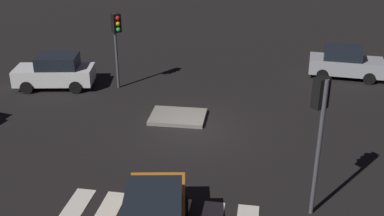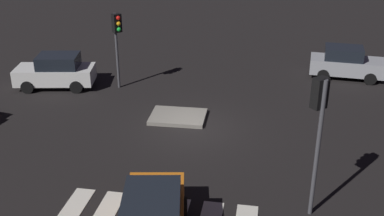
{
  "view_description": "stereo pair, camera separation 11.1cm",
  "coord_description": "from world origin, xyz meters",
  "px_view_note": "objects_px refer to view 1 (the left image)",
  "views": [
    {
      "loc": [
        3.17,
        -18.83,
        9.47
      ],
      "look_at": [
        0.0,
        0.0,
        1.0
      ],
      "focal_mm": 44.09,
      "sensor_mm": 36.0,
      "label": 1
    },
    {
      "loc": [
        3.28,
        -18.81,
        9.47
      ],
      "look_at": [
        0.0,
        0.0,
        1.0
      ],
      "focal_mm": 44.09,
      "sensor_mm": 36.0,
      "label": 2
    }
  ],
  "objects_px": {
    "traffic_light_west": "(116,33)",
    "car_white": "(55,72)",
    "traffic_island": "(178,117)",
    "car_silver": "(345,63)",
    "traffic_light_east": "(319,114)"
  },
  "relations": [
    {
      "from": "traffic_island",
      "to": "traffic_light_east",
      "type": "bearing_deg",
      "value": -48.33
    },
    {
      "from": "traffic_island",
      "to": "traffic_light_west",
      "type": "bearing_deg",
      "value": 139.62
    },
    {
      "from": "traffic_island",
      "to": "car_white",
      "type": "bearing_deg",
      "value": 158.72
    },
    {
      "from": "car_silver",
      "to": "traffic_light_east",
      "type": "bearing_deg",
      "value": -97.09
    },
    {
      "from": "car_silver",
      "to": "car_white",
      "type": "xyz_separation_m",
      "value": [
        -15.75,
        -4.31,
        0.02
      ]
    },
    {
      "from": "traffic_island",
      "to": "car_silver",
      "type": "height_order",
      "value": "car_silver"
    },
    {
      "from": "traffic_light_west",
      "to": "car_white",
      "type": "bearing_deg",
      "value": -131.06
    },
    {
      "from": "traffic_light_west",
      "to": "car_silver",
      "type": "bearing_deg",
      "value": 59.28
    },
    {
      "from": "traffic_island",
      "to": "traffic_light_east",
      "type": "distance_m",
      "value": 9.18
    },
    {
      "from": "traffic_island",
      "to": "traffic_light_west",
      "type": "xyz_separation_m",
      "value": [
        -3.88,
        3.3,
        3.02
      ]
    },
    {
      "from": "car_silver",
      "to": "traffic_light_west",
      "type": "bearing_deg",
      "value": -158.08
    },
    {
      "from": "traffic_light_west",
      "to": "traffic_light_east",
      "type": "xyz_separation_m",
      "value": [
        9.53,
        -9.65,
        0.44
      ]
    },
    {
      "from": "traffic_island",
      "to": "car_silver",
      "type": "distance_m",
      "value": 11.08
    },
    {
      "from": "traffic_island",
      "to": "traffic_light_west",
      "type": "distance_m",
      "value": 5.92
    },
    {
      "from": "car_silver",
      "to": "traffic_light_east",
      "type": "height_order",
      "value": "traffic_light_east"
    }
  ]
}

